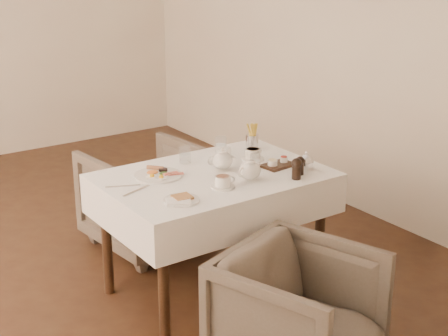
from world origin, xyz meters
name	(u,v)px	position (x,y,z in m)	size (l,w,h in m)	color
table	(214,193)	(0.59, -0.93, 0.64)	(1.28, 0.88, 0.75)	black
armchair_near	(299,314)	(0.47, -1.84, 0.32)	(0.68, 0.70, 0.64)	#50463A
armchair_far	(149,197)	(0.59, -0.13, 0.35)	(0.75, 0.77, 0.70)	#50463A
breakfast_plate	(158,174)	(0.31, -0.77, 0.76)	(0.28, 0.28, 0.03)	white
side_plate	(181,200)	(0.21, -1.18, 0.76)	(0.21, 0.19, 0.02)	white
teapot_centre	(222,159)	(0.67, -0.89, 0.82)	(0.17, 0.13, 0.13)	white
teapot_front	(250,169)	(0.70, -1.13, 0.82)	(0.17, 0.13, 0.14)	white
creamer	(226,153)	(0.81, -0.74, 0.79)	(0.06, 0.06, 0.07)	white
teacup_near	(223,182)	(0.51, -1.14, 0.79)	(0.13, 0.13, 0.07)	white
teacup_far	(253,155)	(0.94, -0.84, 0.79)	(0.14, 0.14, 0.07)	white
glass_left	(185,155)	(0.56, -0.66, 0.80)	(0.07, 0.07, 0.10)	silver
glass_mid	(255,161)	(0.85, -0.98, 0.80)	(0.06, 0.06, 0.09)	silver
glass_right	(221,145)	(0.85, -0.62, 0.81)	(0.07, 0.07, 0.10)	silver
condiment_board	(278,164)	(0.98, -1.03, 0.77)	(0.20, 0.15, 0.05)	black
pepper_mill_left	(297,169)	(0.93, -1.26, 0.82)	(0.06, 0.06, 0.12)	black
pepper_mill_right	(300,165)	(1.00, -1.21, 0.81)	(0.05, 0.05, 0.11)	black
silver_pot	(306,160)	(1.08, -1.17, 0.81)	(0.11, 0.09, 0.12)	white
fries_cup	(252,138)	(1.06, -0.66, 0.83)	(0.08, 0.08, 0.17)	silver
cutlery_fork	(123,186)	(0.06, -0.81, 0.76)	(0.02, 0.19, 0.00)	silver
cutlery_knife	(137,191)	(0.09, -0.92, 0.76)	(0.02, 0.21, 0.00)	silver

